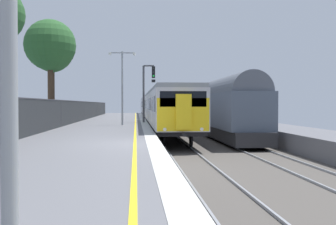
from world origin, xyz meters
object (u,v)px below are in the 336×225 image
(platform_lamp_mid, at_px, (122,82))
(freight_train_adjacent_track, at_px, (207,106))
(commuter_train_at_platform, at_px, (154,107))
(background_tree_right, at_px, (51,47))
(background_tree_left, at_px, (52,53))
(signal_gantry, at_px, (147,87))

(platform_lamp_mid, bearing_deg, freight_train_adjacent_track, 36.79)
(commuter_train_at_platform, xyz_separation_m, background_tree_right, (-9.14, -18.53, 4.85))
(freight_train_adjacent_track, distance_m, background_tree_left, 15.00)
(platform_lamp_mid, xyz_separation_m, background_tree_left, (-6.66, 7.26, 3.04))
(background_tree_right, bearing_deg, background_tree_left, 101.25)
(freight_train_adjacent_track, bearing_deg, background_tree_right, -167.15)
(freight_train_adjacent_track, height_order, background_tree_right, background_tree_right)
(platform_lamp_mid, bearing_deg, background_tree_left, 132.52)
(signal_gantry, height_order, background_tree_left, background_tree_left)
(freight_train_adjacent_track, xyz_separation_m, signal_gantry, (-5.48, -1.36, 1.69))
(commuter_train_at_platform, relative_size, platform_lamp_mid, 11.19)
(freight_train_adjacent_track, xyz_separation_m, background_tree_left, (-14.08, 1.71, 4.90))
(commuter_train_at_platform, xyz_separation_m, freight_train_adjacent_track, (4.00, -15.53, 0.13))
(platform_lamp_mid, bearing_deg, background_tree_right, 155.96)
(commuter_train_at_platform, relative_size, signal_gantry, 12.47)
(platform_lamp_mid, distance_m, background_tree_left, 10.31)
(background_tree_left, bearing_deg, background_tree_right, -78.75)
(freight_train_adjacent_track, distance_m, platform_lamp_mid, 9.45)
(platform_lamp_mid, relative_size, background_tree_right, 0.66)
(commuter_train_at_platform, bearing_deg, platform_lamp_mid, -99.21)
(signal_gantry, height_order, platform_lamp_mid, platform_lamp_mid)
(freight_train_adjacent_track, relative_size, platform_lamp_mid, 5.29)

